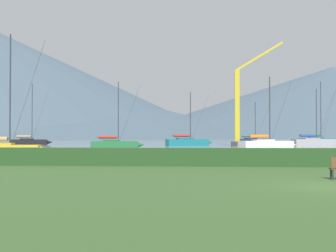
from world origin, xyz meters
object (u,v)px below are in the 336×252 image
at_px(sailboat_slip_7, 314,142).
at_px(sailboat_slip_8, 115,144).
at_px(dock_crane, 239,111).
at_px(sailboat_slip_5, 5,149).
at_px(sailboat_slip_10, 318,141).
at_px(sailboat_slip_2, 188,142).
at_px(sailboat_slip_4, 253,141).
at_px(sailboat_slip_11, 29,142).
at_px(sailboat_slip_9, 267,144).

xyz_separation_m(sailboat_slip_7, sailboat_slip_8, (-32.72, -20.84, -0.08)).
height_order(sailboat_slip_7, dock_crane, dock_crane).
relative_size(sailboat_slip_5, sailboat_slip_10, 0.83).
xyz_separation_m(sailboat_slip_2, sailboat_slip_4, (13.63, 18.20, -0.05)).
distance_m(sailboat_slip_5, sailboat_slip_11, 48.30).
distance_m(sailboat_slip_5, sailboat_slip_7, 59.09).
relative_size(sailboat_slip_4, sailboat_slip_5, 0.83).
relative_size(sailboat_slip_7, sailboat_slip_10, 0.79).
height_order(sailboat_slip_4, sailboat_slip_5, sailboat_slip_5).
xyz_separation_m(sailboat_slip_8, sailboat_slip_10, (36.86, 34.02, 0.14)).
distance_m(sailboat_slip_7, sailboat_slip_11, 53.45).
height_order(sailboat_slip_9, sailboat_slip_10, sailboat_slip_10).
relative_size(sailboat_slip_8, sailboat_slip_9, 0.97).
relative_size(sailboat_slip_9, dock_crane, 0.54).
height_order(sailboat_slip_10, sailboat_slip_11, sailboat_slip_10).
bearing_deg(sailboat_slip_10, sailboat_slip_4, 166.63).
xyz_separation_m(sailboat_slip_9, dock_crane, (-2.21, 16.99, 5.42)).
distance_m(sailboat_slip_4, dock_crane, 21.59).
bearing_deg(sailboat_slip_7, sailboat_slip_11, 167.99).
xyz_separation_m(sailboat_slip_8, sailboat_slip_11, (-20.73, 21.39, 0.04)).
relative_size(sailboat_slip_7, sailboat_slip_11, 0.88).
height_order(sailboat_slip_2, sailboat_slip_11, sailboat_slip_11).
bearing_deg(sailboat_slip_2, sailboat_slip_9, -78.72).
distance_m(sailboat_slip_8, sailboat_slip_10, 50.16).
height_order(sailboat_slip_2, sailboat_slip_10, sailboat_slip_10).
height_order(sailboat_slip_11, dock_crane, dock_crane).
height_order(sailboat_slip_10, dock_crane, dock_crane).
bearing_deg(sailboat_slip_5, sailboat_slip_9, 30.84).
height_order(sailboat_slip_4, sailboat_slip_9, sailboat_slip_9).
distance_m(sailboat_slip_11, dock_crane, 40.36).
height_order(sailboat_slip_5, sailboat_slip_7, sailboat_slip_5).
xyz_separation_m(sailboat_slip_5, sailboat_slip_7, (38.02, 45.23, 0.09)).
bearing_deg(sailboat_slip_2, sailboat_slip_11, 153.64).
relative_size(sailboat_slip_2, dock_crane, 0.54).
bearing_deg(sailboat_slip_11, sailboat_slip_5, -88.68).
bearing_deg(sailboat_slip_7, sailboat_slip_5, -141.48).
height_order(sailboat_slip_8, sailboat_slip_10, sailboat_slip_10).
relative_size(sailboat_slip_5, sailboat_slip_8, 1.15).
distance_m(sailboat_slip_10, dock_crane, 26.58).
bearing_deg(sailboat_slip_9, sailboat_slip_2, 100.20).
xyz_separation_m(sailboat_slip_2, dock_crane, (8.99, -2.17, 5.40)).
relative_size(sailboat_slip_11, dock_crane, 0.66).
bearing_deg(sailboat_slip_8, sailboat_slip_2, 49.19).
relative_size(sailboat_slip_7, dock_crane, 0.58).
distance_m(sailboat_slip_2, sailboat_slip_10, 31.73).
height_order(sailboat_slip_4, sailboat_slip_8, sailboat_slip_8).
bearing_deg(sailboat_slip_8, sailboat_slip_4, 45.20).
distance_m(sailboat_slip_2, sailboat_slip_5, 44.48).
distance_m(sailboat_slip_9, dock_crane, 17.97).
xyz_separation_m(sailboat_slip_7, sailboat_slip_10, (4.14, 13.18, 0.05)).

